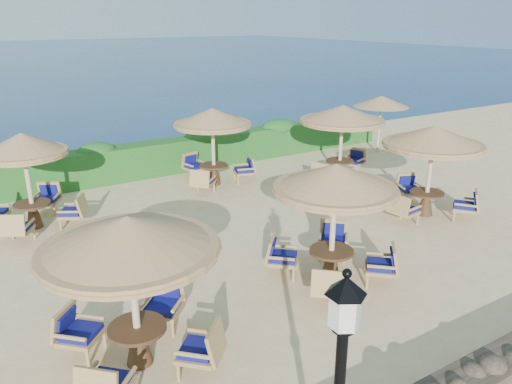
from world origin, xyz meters
name	(u,v)px	position (x,y,z in m)	size (l,w,h in m)	color
ground	(305,234)	(0.00, 0.00, 0.00)	(120.00, 120.00, 0.00)	beige
sea	(2,59)	(0.00, 70.00, 0.00)	(160.00, 160.00, 0.00)	navy
hedge	(191,153)	(0.00, 7.20, 0.60)	(18.00, 0.90, 1.20)	#184C19
extra_parasol	(381,102)	(7.80, 5.20, 2.17)	(2.30, 2.30, 2.41)	beige
cafe_set_0	(131,265)	(-5.55, -2.78, 1.83)	(2.84, 2.84, 2.65)	beige
cafe_set_1	(334,204)	(-1.00, -2.25, 1.78)	(2.66, 2.66, 2.65)	beige
cafe_set_2	(432,152)	(3.80, -0.77, 1.92)	(2.84, 2.84, 2.65)	beige
cafe_set_3	(26,170)	(-6.07, 4.28, 1.65)	(2.78, 2.78, 2.65)	beige
cafe_set_4	(213,131)	(-0.15, 5.00, 1.87)	(2.75, 2.75, 2.65)	beige
cafe_set_5	(342,123)	(3.91, 3.17, 2.04)	(2.95, 2.95, 2.65)	beige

